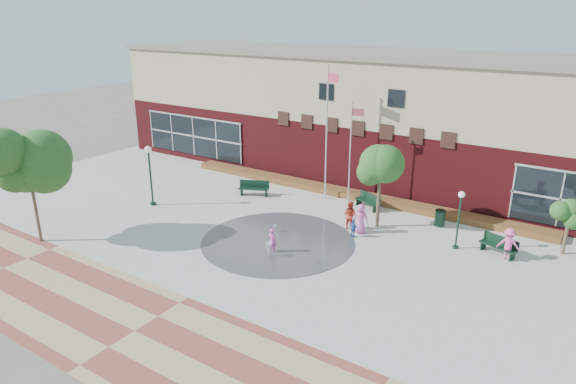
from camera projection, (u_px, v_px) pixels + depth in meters
The scene contains 24 objects.
ground at pixel (244, 263), 25.76m from camera, with size 120.00×120.00×0.00m, color #666056.
plaza_concrete at pixel (288, 235), 28.90m from camera, with size 46.00×18.00×0.01m, color #A8A8A0.
paver_band at pixel (135, 331), 20.25m from camera, with size 46.00×6.00×0.01m, color brown.
splash_pad at pixel (278, 242), 28.11m from camera, with size 8.40×8.40×0.01m, color #383A3D.
library_building at pixel (388, 115), 37.95m from camera, with size 44.40×10.40×9.20m.
flower_bed at pixel (350, 197), 34.88m from camera, with size 26.00×1.20×0.40m, color maroon.
flagpole_left at pixel (327, 127), 32.92m from camera, with size 0.99×0.41×8.86m.
flagpole_right at pixel (351, 149), 32.02m from camera, with size 0.82×0.23×6.76m.
lamp_left at pixel (150, 169), 32.61m from camera, with size 0.42×0.42×3.95m.
lamp_right at pixel (459, 214), 26.65m from camera, with size 0.34×0.34×3.22m.
bench_left at pixel (254, 191), 35.03m from camera, with size 2.11×1.37×1.04m.
bench_mid at pixel (368, 204), 32.77m from camera, with size 1.97×1.27×0.97m.
bench_right at pixel (498, 249), 26.52m from camera, with size 2.02×1.14×0.98m.
trash_can at pixel (440, 218), 29.97m from camera, with size 0.61×0.61×1.01m.
tree_big_left at pixel (28, 162), 26.67m from camera, with size 3.95×3.95×6.32m.
tree_mid at pixel (380, 169), 28.92m from camera, with size 2.86×2.86×4.82m.
tree_small_right at pixel (571, 211), 25.89m from camera, with size 1.91×1.91×3.27m.
water_jet_a at pixel (269, 257), 26.40m from camera, with size 0.37×0.37×0.72m, color white.
water_jet_b at pixel (275, 232), 29.31m from camera, with size 0.18×0.18×0.42m, color white.
child_splash at pixel (272, 241), 26.67m from camera, with size 0.49×0.32×1.34m, color #DF52B2.
adult_red at pixel (350, 215), 29.52m from camera, with size 0.83×0.65×1.71m, color #C73E28.
adult_pink at pixel (361, 219), 28.95m from camera, with size 0.85×0.55×1.73m, color #E05AAA.
child_blue at pixel (353, 228), 28.50m from camera, with size 0.63×0.26×1.07m, color #2E58B2.
person_bench at pixel (509, 244), 25.88m from camera, with size 1.09×0.62×1.68m, color #ED549F.
Camera 1 is at (14.58, -18.04, 11.95)m, focal length 32.00 mm.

